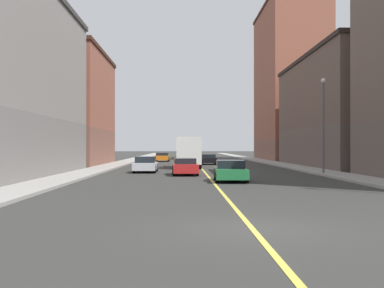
# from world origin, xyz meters

# --- Properties ---
(ground_plane) EXTENTS (400.00, 400.00, 0.00)m
(ground_plane) POSITION_xyz_m (0.00, 0.00, 0.00)
(ground_plane) COLOR #333330
(ground_plane) RESTS_ON ground
(sidewalk_left) EXTENTS (2.57, 168.00, 0.15)m
(sidewalk_left) POSITION_xyz_m (9.46, 49.00, 0.07)
(sidewalk_left) COLOR #9E9B93
(sidewalk_left) RESTS_ON ground
(sidewalk_right) EXTENTS (2.57, 168.00, 0.15)m
(sidewalk_right) POSITION_xyz_m (-9.46, 49.00, 0.07)
(sidewalk_right) COLOR #9E9B93
(sidewalk_right) RESTS_ON ground
(lane_center_stripe) EXTENTS (0.16, 154.00, 0.01)m
(lane_center_stripe) POSITION_xyz_m (0.00, 49.00, 0.01)
(lane_center_stripe) COLOR #E5D14C
(lane_center_stripe) RESTS_ON ground
(building_left_mid) EXTENTS (8.56, 24.61, 11.60)m
(building_left_mid) POSITION_xyz_m (14.87, 37.71, 5.81)
(building_left_mid) COLOR brown
(building_left_mid) RESTS_ON ground
(building_left_far) EXTENTS (8.56, 19.99, 24.02)m
(building_left_far) POSITION_xyz_m (14.87, 62.24, 12.02)
(building_left_far) COLOR brown
(building_left_far) RESTS_ON ground
(building_right_midblock) EXTENTS (8.56, 17.30, 12.82)m
(building_right_midblock) POSITION_xyz_m (-14.87, 42.29, 6.42)
(building_right_midblock) COLOR brown
(building_right_midblock) RESTS_ON ground
(street_lamp_left_near) EXTENTS (0.36, 0.36, 7.12)m
(street_lamp_left_near) POSITION_xyz_m (8.78, 23.44, 4.47)
(street_lamp_left_near) COLOR #4C4C51
(street_lamp_left_near) RESTS_ON ground
(car_maroon) EXTENTS (1.97, 4.21, 1.32)m
(car_maroon) POSITION_xyz_m (-1.53, 69.22, 0.64)
(car_maroon) COLOR maroon
(car_maroon) RESTS_ON ground
(car_silver) EXTENTS (1.89, 4.34, 1.31)m
(car_silver) POSITION_xyz_m (-4.88, 27.21, 0.63)
(car_silver) COLOR silver
(car_silver) RESTS_ON ground
(car_blue) EXTENTS (1.83, 3.94, 1.40)m
(car_blue) POSITION_xyz_m (-1.15, 53.15, 0.67)
(car_blue) COLOR #23389E
(car_blue) RESTS_ON ground
(car_orange) EXTENTS (2.02, 4.23, 1.26)m
(car_orange) POSITION_xyz_m (-4.72, 55.59, 0.63)
(car_orange) COLOR orange
(car_orange) RESTS_ON ground
(car_green) EXTENTS (2.04, 4.31, 1.30)m
(car_green) POSITION_xyz_m (1.10, 16.76, 0.62)
(car_green) COLOR #1E6B38
(car_green) RESTS_ON ground
(car_black) EXTENTS (1.92, 4.22, 1.22)m
(car_black) POSITION_xyz_m (1.23, 44.49, 0.62)
(car_black) COLOR black
(car_black) RESTS_ON ground
(car_red) EXTENTS (1.98, 4.27, 1.26)m
(car_red) POSITION_xyz_m (-1.65, 23.40, 0.64)
(car_red) COLOR red
(car_red) RESTS_ON ground
(box_truck) EXTENTS (2.42, 7.28, 3.03)m
(box_truck) POSITION_xyz_m (-1.24, 34.95, 1.63)
(box_truck) COLOR maroon
(box_truck) RESTS_ON ground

